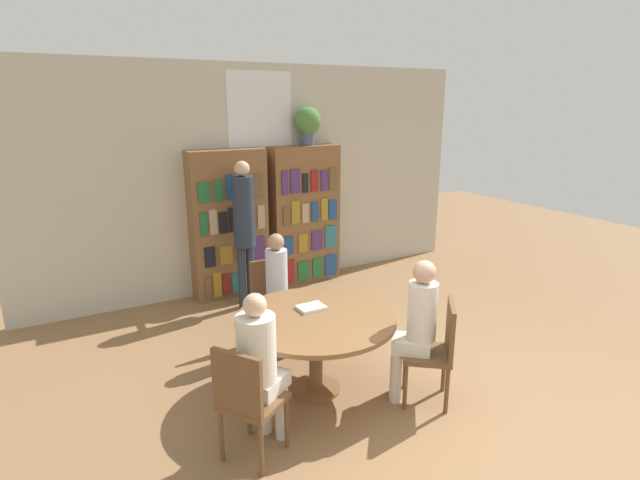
% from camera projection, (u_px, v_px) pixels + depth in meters
% --- Properties ---
extents(ground_plane, '(16.00, 16.00, 0.00)m').
position_uv_depth(ground_plane, '(449.00, 423.00, 4.04)').
color(ground_plane, olive).
extents(wall_back, '(6.40, 0.07, 3.00)m').
position_uv_depth(wall_back, '(261.00, 178.00, 6.79)').
color(wall_back, beige).
rests_on(wall_back, ground_plane).
extents(bookshelf_left, '(0.99, 0.34, 1.93)m').
position_uv_depth(bookshelf_left, '(229.00, 225.00, 6.51)').
color(bookshelf_left, brown).
rests_on(bookshelf_left, ground_plane).
extents(bookshelf_right, '(0.99, 0.34, 1.93)m').
position_uv_depth(bookshelf_right, '(304.00, 215.00, 7.04)').
color(bookshelf_right, brown).
rests_on(bookshelf_right, ground_plane).
extents(flower_vase, '(0.36, 0.36, 0.51)m').
position_uv_depth(flower_vase, '(307.00, 123.00, 6.73)').
color(flower_vase, '#475166').
rests_on(flower_vase, bookshelf_right).
extents(reading_table, '(1.40, 1.40, 0.72)m').
position_uv_depth(reading_table, '(316.00, 326.00, 4.35)').
color(reading_table, brown).
rests_on(reading_table, ground_plane).
extents(chair_near_camera, '(0.55, 0.55, 0.91)m').
position_uv_depth(chair_near_camera, '(247.00, 398.00, 3.49)').
color(chair_near_camera, brown).
rests_on(chair_near_camera, ground_plane).
extents(chair_left_side, '(0.42, 0.42, 0.91)m').
position_uv_depth(chair_left_side, '(272.00, 298.00, 5.27)').
color(chair_left_side, brown).
rests_on(chair_left_side, ground_plane).
extents(chair_far_side, '(0.56, 0.56, 0.91)m').
position_uv_depth(chair_far_side, '(436.00, 347.00, 4.21)').
color(chair_far_side, brown).
rests_on(chair_far_side, ground_plane).
extents(seated_reader_left, '(0.24, 0.36, 1.25)m').
position_uv_depth(seated_reader_left, '(279.00, 288.00, 5.06)').
color(seated_reader_left, '#B2B7C6').
rests_on(seated_reader_left, ground_plane).
extents(seated_reader_right, '(0.40, 0.39, 1.27)m').
position_uv_depth(seated_reader_right, '(416.00, 323.00, 4.19)').
color(seated_reader_right, silver).
rests_on(seated_reader_right, ground_plane).
extents(seated_reader_back, '(0.42, 0.41, 1.25)m').
position_uv_depth(seated_reader_back, '(260.00, 361.00, 3.59)').
color(seated_reader_back, silver).
rests_on(seated_reader_back, ground_plane).
extents(librarian_standing, '(0.26, 0.53, 1.84)m').
position_uv_depth(librarian_standing, '(244.00, 221.00, 6.06)').
color(librarian_standing, '#232D3D').
rests_on(librarian_standing, ground_plane).
extents(open_book_on_table, '(0.24, 0.18, 0.03)m').
position_uv_depth(open_book_on_table, '(311.00, 308.00, 4.46)').
color(open_book_on_table, silver).
rests_on(open_book_on_table, reading_table).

